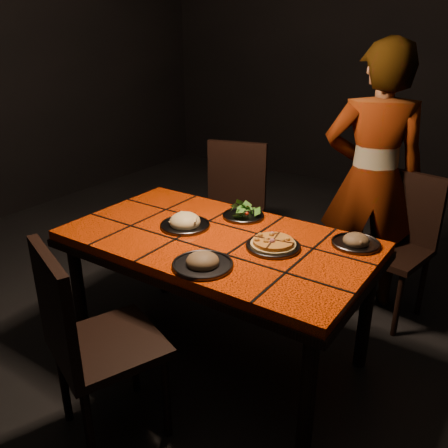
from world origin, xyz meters
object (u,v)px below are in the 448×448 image
Objects in this scene: dining_table at (217,250)px; chair_near at (87,336)px; chair_far_left at (233,201)px; chair_far_right at (398,236)px; plate_pasta at (185,223)px; diner at (372,181)px; plate_pizza at (273,245)px.

chair_near reaches higher than dining_table.
dining_table is 1.64× the size of chair_far_left.
plate_pasta is (-0.90, -1.03, 0.24)m from chair_far_right.
diner is (0.47, 1.06, 0.19)m from dining_table.
diner reaches higher than dining_table.
chair_far_left is at bearing -14.67° from diner.
diner is at bearing 66.22° from dining_table.
dining_table is at bearing -112.65° from chair_far_right.
chair_far_left is 3.59× the size of plate_pasta.
chair_far_right is (0.80, 1.85, -0.02)m from chair_near.
chair_far_right is at bearing 69.47° from plate_pizza.
diner reaches higher than plate_pasta.
chair_near is 1.77m from chair_far_left.
diner is at bearing -174.26° from chair_far_right.
plate_pizza is (0.43, 0.85, 0.21)m from chair_near.
chair_far_left reaches higher than plate_pasta.
plate_pasta is (-0.53, -0.04, 0.01)m from plate_pizza.
diner is at bearing 56.71° from plate_pasta.
chair_far_right is at bearing 152.45° from diner.
plate_pizza is (-0.37, -0.99, 0.23)m from chair_far_right.
chair_far_right is at bearing 56.78° from dining_table.
diner is (0.58, 1.86, 0.30)m from chair_near.
chair_far_right reaches higher than dining_table.
plate_pasta reaches higher than plate_pizza.
plate_pizza is 0.99× the size of plate_pasta.
chair_near reaches higher than plate_pizza.
dining_table is 1.66× the size of chair_near.
dining_table is at bearing 43.50° from diner.
plate_pasta is (-0.22, 0.01, 0.10)m from dining_table.
chair_near is at bearing -102.81° from chair_far_right.
chair_far_left is at bearing 118.59° from dining_table.
chair_far_right is 3.42× the size of plate_pizza.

